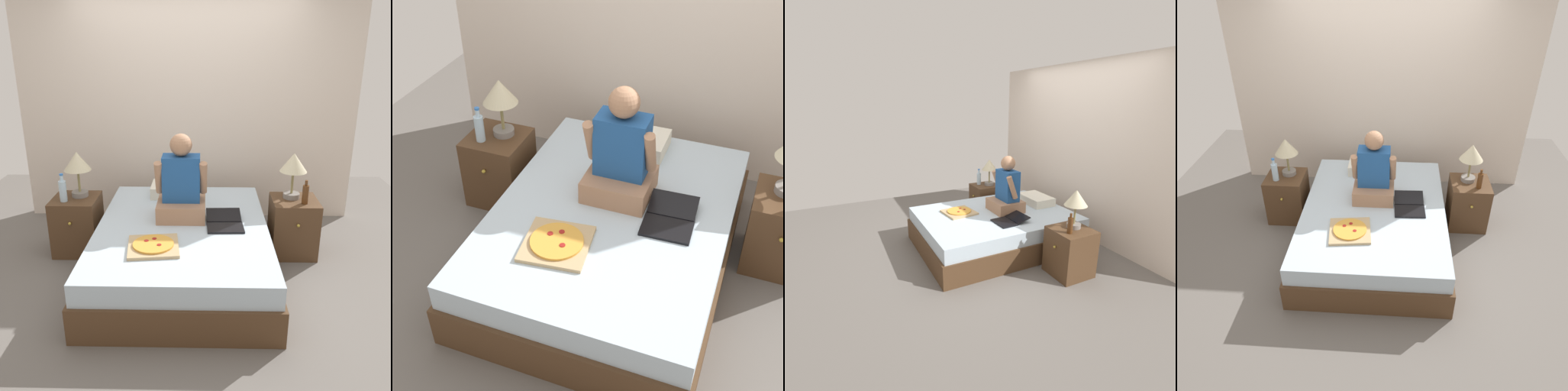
# 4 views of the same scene
# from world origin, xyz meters

# --- Properties ---
(ground_plane) EXTENTS (5.79, 5.79, 0.00)m
(ground_plane) POSITION_xyz_m (0.00, 0.00, 0.00)
(ground_plane) COLOR #66605B
(wall_back) EXTENTS (3.79, 0.12, 2.50)m
(wall_back) POSITION_xyz_m (0.00, 1.41, 1.25)
(wall_back) COLOR beige
(wall_back) RESTS_ON ground
(bed) EXTENTS (1.56, 2.10, 0.48)m
(bed) POSITION_xyz_m (0.00, 0.00, 0.23)
(bed) COLOR #4C331E
(bed) RESTS_ON ground
(nightstand_left) EXTENTS (0.44, 0.47, 0.57)m
(nightstand_left) POSITION_xyz_m (-1.07, 0.41, 0.28)
(nightstand_left) COLOR #4C331E
(nightstand_left) RESTS_ON ground
(lamp_on_left_nightstand) EXTENTS (0.26, 0.26, 0.45)m
(lamp_on_left_nightstand) POSITION_xyz_m (-1.03, 0.46, 0.89)
(lamp_on_left_nightstand) COLOR gray
(lamp_on_left_nightstand) RESTS_ON nightstand_left
(water_bottle) EXTENTS (0.07, 0.07, 0.28)m
(water_bottle) POSITION_xyz_m (-1.15, 0.32, 0.68)
(water_bottle) COLOR silver
(water_bottle) RESTS_ON nightstand_left
(nightstand_right) EXTENTS (0.44, 0.47, 0.57)m
(nightstand_right) POSITION_xyz_m (1.07, 0.41, 0.28)
(nightstand_right) COLOR #4C331E
(nightstand_right) RESTS_ON ground
(pillow) EXTENTS (0.52, 0.34, 0.12)m
(pillow) POSITION_xyz_m (-0.10, 0.77, 0.54)
(pillow) COLOR silver
(pillow) RESTS_ON bed
(person_seated) EXTENTS (0.47, 0.40, 0.78)m
(person_seated) POSITION_xyz_m (-0.02, 0.19, 0.76)
(person_seated) COLOR #A37556
(person_seated) RESTS_ON bed
(laptop) EXTENTS (0.33, 0.43, 0.07)m
(laptop) POSITION_xyz_m (0.38, -0.00, 0.50)
(laptop) COLOR black
(laptop) RESTS_ON bed
(pizza_box) EXTENTS (0.44, 0.44, 0.04)m
(pizza_box) POSITION_xyz_m (-0.21, -0.45, 0.49)
(pizza_box) COLOR tan
(pizza_box) RESTS_ON bed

